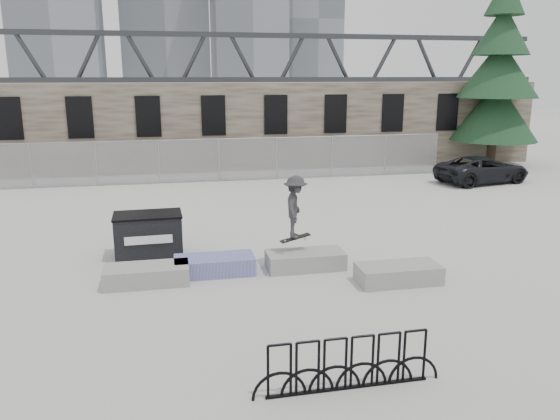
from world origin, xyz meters
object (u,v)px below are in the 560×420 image
object	(u,v)px
dumpster	(149,235)
bike_rack	(349,364)
planter_offset	(398,273)
skateboarder	(295,207)
spruce_tree	(498,76)
suv	(482,169)
planter_center_right	(305,259)
planter_center_left	(214,264)
planter_far_left	(147,274)

from	to	relation	value
dumpster	bike_rack	size ratio (longest dim) A/B	0.60
planter_offset	dumpster	size ratio (longest dim) A/B	1.07
skateboarder	spruce_tree	bearing A→B (deg)	-28.50
suv	spruce_tree	bearing A→B (deg)	-47.06
planter_center_right	skateboarder	size ratio (longest dim) A/B	1.16
planter_center_left	planter_offset	world-z (taller)	same
planter_far_left	spruce_tree	world-z (taller)	spruce_tree
planter_center_right	bike_rack	world-z (taller)	bike_rack
bike_rack	skateboarder	xyz separation A→B (m)	(0.46, 5.77, 1.18)
planter_far_left	suv	distance (m)	17.94
planter_offset	dumpster	world-z (taller)	dumpster
planter_center_left	suv	bearing A→B (deg)	35.84
suv	skateboarder	world-z (taller)	skateboarder
bike_rack	dumpster	bearing A→B (deg)	114.00
planter_center_left	suv	xyz separation A→B (m)	(13.26, 9.58, 0.38)
planter_far_left	bike_rack	world-z (taller)	bike_rack
bike_rack	planter_far_left	bearing A→B (deg)	121.94
planter_far_left	suv	bearing A→B (deg)	33.69
planter_offset	suv	xyz separation A→B (m)	(8.95, 11.08, 0.38)
planter_far_left	dumpster	bearing A→B (deg)	89.95
bike_rack	suv	distance (m)	19.17
spruce_tree	suv	distance (m)	6.84
planter_center_left	planter_offset	distance (m)	4.57
planter_offset	suv	bearing A→B (deg)	51.07
planter_center_right	spruce_tree	distance (m)	20.39
planter_far_left	dumpster	world-z (taller)	dumpster
bike_rack	spruce_tree	size ratio (longest dim) A/B	0.27
planter_offset	suv	distance (m)	14.25
planter_center_right	spruce_tree	xyz separation A→B (m)	(14.08, 14.02, 4.59)
planter_far_left	dumpster	size ratio (longest dim) A/B	1.07
spruce_tree	skateboarder	size ratio (longest dim) A/B	6.65
bike_rack	skateboarder	distance (m)	5.91
skateboarder	planter_far_left	bearing A→B (deg)	114.40
planter_center_right	suv	size ratio (longest dim) A/B	0.45
spruce_tree	suv	size ratio (longest dim) A/B	2.57
planter_center_right	dumpster	size ratio (longest dim) A/B	1.07
dumpster	skateboarder	xyz separation A→B (m)	(3.77, -1.66, 1.00)
planter_center_right	planter_offset	bearing A→B (deg)	-35.86
planter_center_right	suv	xyz separation A→B (m)	(10.92, 9.66, 0.38)
planter_far_left	spruce_tree	bearing A→B (deg)	38.34
planter_center_left	dumpster	distance (m)	2.44
planter_center_left	suv	distance (m)	16.37
dumpster	spruce_tree	distance (m)	22.21
planter_offset	skateboarder	xyz separation A→B (m)	(-2.20, 1.60, 1.37)
planter_far_left	planter_offset	size ratio (longest dim) A/B	1.00
dumpster	suv	xyz separation A→B (m)	(14.92, 7.83, 0.01)
planter_offset	dumpster	xyz separation A→B (m)	(-5.97, 3.26, 0.37)
planter_center_left	planter_center_right	world-z (taller)	same
planter_offset	skateboarder	bearing A→B (deg)	143.97
dumpster	planter_offset	bearing A→B (deg)	-30.35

